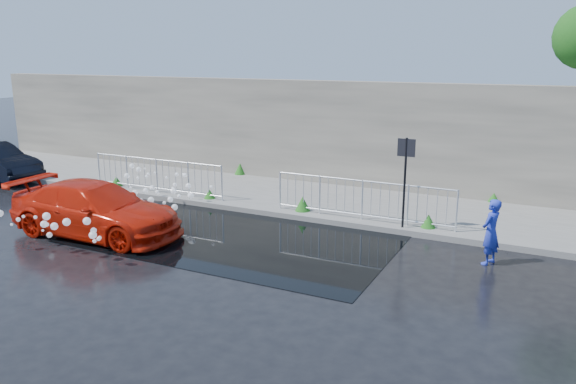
# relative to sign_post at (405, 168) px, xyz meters

# --- Properties ---
(ground) EXTENTS (90.00, 90.00, 0.00)m
(ground) POSITION_rel_sign_post_xyz_m (-4.20, -3.10, -1.72)
(ground) COLOR black
(ground) RESTS_ON ground
(pavement) EXTENTS (30.00, 4.00, 0.15)m
(pavement) POSITION_rel_sign_post_xyz_m (-4.20, 1.90, -1.65)
(pavement) COLOR #63625E
(pavement) RESTS_ON ground
(curb) EXTENTS (30.00, 0.25, 0.16)m
(curb) POSITION_rel_sign_post_xyz_m (-4.20, -0.10, -1.64)
(curb) COLOR #63625E
(curb) RESTS_ON ground
(retaining_wall) EXTENTS (30.00, 0.60, 3.50)m
(retaining_wall) POSITION_rel_sign_post_xyz_m (-4.20, 4.10, 0.18)
(retaining_wall) COLOR #5C574E
(retaining_wall) RESTS_ON pavement
(puddle) EXTENTS (8.00, 5.00, 0.01)m
(puddle) POSITION_rel_sign_post_xyz_m (-3.70, -2.10, -1.72)
(puddle) COLOR black
(puddle) RESTS_ON ground
(sign_post) EXTENTS (0.45, 0.06, 2.50)m
(sign_post) POSITION_rel_sign_post_xyz_m (0.00, 0.00, 0.00)
(sign_post) COLOR black
(sign_post) RESTS_ON ground
(railing_left) EXTENTS (5.05, 0.05, 1.10)m
(railing_left) POSITION_rel_sign_post_xyz_m (-8.20, 0.25, -0.99)
(railing_left) COLOR silver
(railing_left) RESTS_ON pavement
(railing_right) EXTENTS (5.05, 0.05, 1.10)m
(railing_right) POSITION_rel_sign_post_xyz_m (-1.20, 0.25, -0.99)
(railing_right) COLOR silver
(railing_right) RESTS_ON pavement
(weeds) EXTENTS (12.17, 3.93, 0.42)m
(weeds) POSITION_rel_sign_post_xyz_m (-4.40, 1.42, -1.39)
(weeds) COLOR #165015
(weeds) RESTS_ON pavement
(water_spray) EXTENTS (3.60, 5.45, 1.00)m
(water_spray) POSITION_rel_sign_post_xyz_m (-6.82, -2.76, -1.01)
(water_spray) COLOR white
(water_spray) RESTS_ON ground
(red_car) EXTENTS (4.76, 2.09, 1.36)m
(red_car) POSITION_rel_sign_post_xyz_m (-7.01, -3.63, -1.04)
(red_car) COLOR red
(red_car) RESTS_ON ground
(person) EXTENTS (0.52, 0.63, 1.48)m
(person) POSITION_rel_sign_post_xyz_m (2.30, -1.30, -0.98)
(person) COLOR #2535BB
(person) RESTS_ON ground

